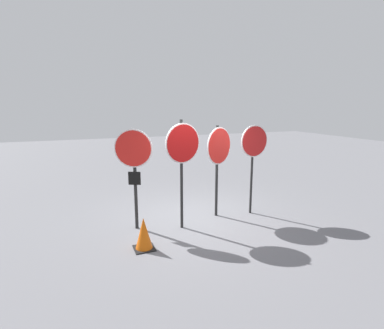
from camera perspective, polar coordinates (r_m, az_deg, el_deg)
ground_plane at (r=7.58m, az=1.00°, el=-10.60°), size 40.00×40.00×0.00m
stop_sign_0 at (r=6.74m, az=-11.02°, el=1.11°), size 0.79×0.38×2.32m
stop_sign_1 at (r=6.64m, az=-1.80°, el=2.55°), size 0.87×0.26×2.51m
stop_sign_2 at (r=7.47m, az=5.11°, el=2.41°), size 0.84×0.44×2.33m
stop_sign_3 at (r=7.77m, az=11.70°, el=3.07°), size 0.81×0.15×2.33m
traffic_cone_0 at (r=6.16m, az=-9.17°, el=-12.87°), size 0.41×0.41×0.65m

